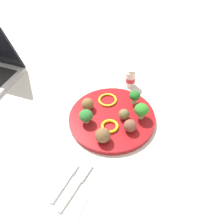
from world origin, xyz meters
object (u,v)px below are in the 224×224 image
at_px(meatball_center, 130,126).
at_px(napkin, 70,185).
at_px(broccoli_floret_back_right, 142,110).
at_px(knife, 77,184).
at_px(pepper_ring_near_rim, 110,126).
at_px(fork, 65,179).
at_px(plate, 112,118).
at_px(broccoli_floret_front_left, 135,96).
at_px(meatball_mid_left, 88,104).
at_px(meatball_back_left, 103,135).
at_px(yogurt_bottle, 131,78).
at_px(meatball_front_right, 124,114).
at_px(pepper_ring_front_right, 108,100).
at_px(broccoli_floret_back_left, 86,116).

distance_m(meatball_center, napkin, 0.24).
bearing_deg(broccoli_floret_back_right, knife, 169.68).
xyz_separation_m(pepper_ring_near_rim, knife, (-0.20, -0.02, -0.01)).
height_order(pepper_ring_near_rim, fork, pepper_ring_near_rim).
xyz_separation_m(plate, broccoli_floret_front_left, (0.09, -0.04, 0.04)).
bearing_deg(plate, meatball_center, -107.59).
height_order(meatball_mid_left, pepper_ring_near_rim, meatball_mid_left).
xyz_separation_m(meatball_back_left, yogurt_bottle, (0.28, 0.05, -0.01)).
distance_m(meatball_front_right, napkin, 0.27).
height_order(meatball_back_left, napkin, meatball_back_left).
height_order(broccoli_floret_front_left, fork, broccoli_floret_front_left).
bearing_deg(napkin, meatball_front_right, -5.00).
xyz_separation_m(meatball_mid_left, pepper_ring_front_right, (0.06, -0.04, -0.02)).
relative_size(pepper_ring_near_rim, yogurt_bottle, 0.78).
relative_size(meatball_mid_left, pepper_ring_near_rim, 0.73).
relative_size(plate, yogurt_bottle, 3.93).
height_order(broccoli_floret_back_right, pepper_ring_near_rim, broccoli_floret_back_right).
relative_size(meatball_center, pepper_ring_near_rim, 0.71).
xyz_separation_m(meatball_mid_left, meatball_back_left, (-0.09, -0.11, 0.00)).
bearing_deg(knife, broccoli_floret_back_left, 25.77).
xyz_separation_m(knife, yogurt_bottle, (0.43, 0.06, 0.02)).
distance_m(meatball_back_left, napkin, 0.16).
height_order(meatball_back_left, fork, meatball_back_left).
bearing_deg(fork, broccoli_floret_back_left, 15.97).
height_order(pepper_ring_near_rim, knife, pepper_ring_near_rim).
height_order(meatball_center, yogurt_bottle, yogurt_bottle).
xyz_separation_m(meatball_back_left, pepper_ring_near_rim, (0.05, 0.01, -0.02)).
relative_size(meatball_front_right, pepper_ring_front_right, 0.54).
relative_size(plate, broccoli_floret_front_left, 5.74).
bearing_deg(pepper_ring_front_right, meatball_back_left, -155.18).
bearing_deg(broccoli_floret_back_left, pepper_ring_front_right, -5.34).
distance_m(plate, yogurt_bottle, 0.19).
height_order(broccoli_floret_back_left, yogurt_bottle, yogurt_bottle).
bearing_deg(yogurt_bottle, plate, -172.74).
relative_size(broccoli_floret_front_left, broccoli_floret_back_right, 0.90).
bearing_deg(meatball_mid_left, broccoli_floret_back_right, -74.73).
relative_size(meatball_mid_left, napkin, 0.24).
height_order(broccoli_floret_front_left, meatball_center, broccoli_floret_front_left).
bearing_deg(meatball_front_right, plate, 107.14).
bearing_deg(broccoli_floret_front_left, plate, 158.21).
distance_m(broccoli_floret_front_left, pepper_ring_near_rim, 0.14).
height_order(fork, knife, same).
bearing_deg(meatball_back_left, broccoli_floret_back_left, 65.33).
bearing_deg(yogurt_bottle, napkin, -175.19).
bearing_deg(meatball_front_right, knife, 178.75).
relative_size(broccoli_floret_back_left, pepper_ring_near_rim, 0.83).
bearing_deg(meatball_front_right, pepper_ring_front_right, 61.66).
relative_size(broccoli_floret_back_left, meatball_mid_left, 1.15).
bearing_deg(yogurt_bottle, meatball_mid_left, 161.83).
height_order(meatball_back_left, yogurt_bottle, yogurt_bottle).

